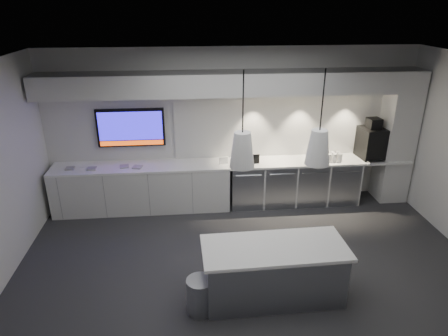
{
  "coord_description": "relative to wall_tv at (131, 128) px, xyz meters",
  "views": [
    {
      "loc": [
        -0.84,
        -4.83,
        3.73
      ],
      "look_at": [
        -0.28,
        1.1,
        1.24
      ],
      "focal_mm": 32.0,
      "sensor_mm": 36.0,
      "label": 1
    }
  ],
  "objects": [
    {
      "name": "floor",
      "position": [
        1.9,
        -2.45,
        -1.56
      ],
      "size": [
        7.0,
        7.0,
        0.0
      ],
      "primitive_type": "plane",
      "color": "#2D2D30",
      "rests_on": "ground"
    },
    {
      "name": "ceiling",
      "position": [
        1.9,
        -2.45,
        1.44
      ],
      "size": [
        7.0,
        7.0,
        0.0
      ],
      "primitive_type": "plane",
      "rotation": [
        3.14,
        0.0,
        0.0
      ],
      "color": "black",
      "rests_on": "wall_back"
    },
    {
      "name": "wall_back",
      "position": [
        1.9,
        0.05,
        -0.06
      ],
      "size": [
        7.0,
        0.0,
        7.0
      ],
      "primitive_type": "plane",
      "rotation": [
        1.57,
        0.0,
        0.0
      ],
      "color": "silver",
      "rests_on": "floor"
    },
    {
      "name": "wall_front",
      "position": [
        1.9,
        -4.95,
        -0.06
      ],
      "size": [
        7.0,
        0.0,
        7.0
      ],
      "primitive_type": "plane",
      "rotation": [
        -1.57,
        0.0,
        0.0
      ],
      "color": "silver",
      "rests_on": "floor"
    },
    {
      "name": "back_counter",
      "position": [
        1.9,
        -0.27,
        -0.68
      ],
      "size": [
        6.8,
        0.65,
        0.04
      ],
      "primitive_type": "cube",
      "color": "white",
      "rests_on": "left_base_cabinets"
    },
    {
      "name": "left_base_cabinets",
      "position": [
        0.15,
        -0.27,
        -1.13
      ],
      "size": [
        3.3,
        0.63,
        0.86
      ],
      "primitive_type": "cube",
      "color": "silver",
      "rests_on": "floor"
    },
    {
      "name": "fridge_unit_a",
      "position": [
        2.15,
        -0.27,
        -1.13
      ],
      "size": [
        0.6,
        0.61,
        0.85
      ],
      "primitive_type": "cube",
      "color": "#9B9EA3",
      "rests_on": "floor"
    },
    {
      "name": "fridge_unit_b",
      "position": [
        2.78,
        -0.27,
        -1.13
      ],
      "size": [
        0.6,
        0.61,
        0.85
      ],
      "primitive_type": "cube",
      "color": "#9B9EA3",
      "rests_on": "floor"
    },
    {
      "name": "fridge_unit_c",
      "position": [
        3.41,
        -0.27,
        -1.13
      ],
      "size": [
        0.6,
        0.61,
        0.85
      ],
      "primitive_type": "cube",
      "color": "#9B9EA3",
      "rests_on": "floor"
    },
    {
      "name": "fridge_unit_d",
      "position": [
        4.04,
        -0.27,
        -1.13
      ],
      "size": [
        0.6,
        0.61,
        0.85
      ],
      "primitive_type": "cube",
      "color": "#9B9EA3",
      "rests_on": "floor"
    },
    {
      "name": "backsplash",
      "position": [
        3.1,
        0.03,
        -0.01
      ],
      "size": [
        4.6,
        0.03,
        1.3
      ],
      "primitive_type": "cube",
      "color": "silver",
      "rests_on": "wall_back"
    },
    {
      "name": "soffit",
      "position": [
        1.9,
        -0.25,
        0.84
      ],
      "size": [
        6.9,
        0.6,
        0.4
      ],
      "primitive_type": "cube",
      "color": "silver",
      "rests_on": "wall_back"
    },
    {
      "name": "column",
      "position": [
        5.1,
        -0.25,
        -0.26
      ],
      "size": [
        0.55,
        0.55,
        2.6
      ],
      "primitive_type": "cube",
      "color": "silver",
      "rests_on": "floor"
    },
    {
      "name": "wall_tv",
      "position": [
        0.0,
        0.0,
        0.0
      ],
      "size": [
        1.25,
        0.07,
        0.72
      ],
      "color": "black",
      "rests_on": "wall_back"
    },
    {
      "name": "island",
      "position": [
        2.12,
        -2.99,
        -1.16
      ],
      "size": [
        1.91,
        0.86,
        0.8
      ],
      "rotation": [
        0.0,
        0.0,
        0.03
      ],
      "color": "#9B9EA3",
      "rests_on": "floor"
    },
    {
      "name": "bin",
      "position": [
        1.14,
        -3.18,
        -1.31
      ],
      "size": [
        0.36,
        0.36,
        0.49
      ],
      "primitive_type": "cylinder",
      "rotation": [
        0.0,
        0.0,
        -0.03
      ],
      "color": "#9B9EA3",
      "rests_on": "floor"
    },
    {
      "name": "coffee_machine",
      "position": [
        4.59,
        -0.25,
        -0.34
      ],
      "size": [
        0.48,
        0.64,
        0.79
      ],
      "rotation": [
        0.0,
        0.0,
        0.09
      ],
      "color": "black",
      "rests_on": "back_counter"
    },
    {
      "name": "sign_black",
      "position": [
        2.31,
        -0.36,
        -0.57
      ],
      "size": [
        0.14,
        0.02,
        0.18
      ],
      "primitive_type": "cube",
      "rotation": [
        0.0,
        0.0,
        0.01
      ],
      "color": "black",
      "rests_on": "back_counter"
    },
    {
      "name": "sign_white",
      "position": [
        1.7,
        -0.34,
        -0.59
      ],
      "size": [
        0.18,
        0.08,
        0.14
      ],
      "primitive_type": "cube",
      "rotation": [
        0.0,
        0.0,
        0.34
      ],
      "color": "white",
      "rests_on": "back_counter"
    },
    {
      "name": "cup_cluster",
      "position": [
        3.82,
        -0.38,
        -0.58
      ],
      "size": [
        0.3,
        0.19,
        0.16
      ],
      "primitive_type": null,
      "color": "silver",
      "rests_on": "back_counter"
    },
    {
      "name": "tray_a",
      "position": [
        -1.11,
        -0.31,
        -0.65
      ],
      "size": [
        0.17,
        0.17,
        0.02
      ],
      "primitive_type": "cube",
      "rotation": [
        0.0,
        0.0,
        0.03
      ],
      "color": "#9B9B9B",
      "rests_on": "back_counter"
    },
    {
      "name": "tray_b",
      "position": [
        -0.72,
        -0.36,
        -0.65
      ],
      "size": [
        0.17,
        0.17,
        0.02
      ],
      "primitive_type": "cube",
      "rotation": [
        0.0,
        0.0,
        0.05
      ],
      "color": "#9B9B9B",
      "rests_on": "back_counter"
    },
    {
      "name": "tray_c",
      "position": [
        -0.14,
        -0.31,
        -0.65
      ],
      "size": [
        0.19,
        0.19,
        0.02
      ],
      "primitive_type": "cube",
      "rotation": [
        0.0,
        0.0,
        0.18
      ],
      "color": "#9B9B9B",
      "rests_on": "back_counter"
    },
    {
      "name": "tray_d",
      "position": [
        0.1,
        -0.37,
        -0.65
      ],
      "size": [
        0.19,
        0.19,
        0.02
      ],
      "primitive_type": "cube",
      "rotation": [
        0.0,
        0.0,
        -0.25
      ],
      "color": "#9B9B9B",
      "rests_on": "back_counter"
    },
    {
      "name": "pendant_left",
      "position": [
        1.67,
        -2.99,
        0.59
      ],
      "size": [
        0.3,
        0.3,
        1.12
      ],
      "color": "silver",
      "rests_on": "ceiling"
    },
    {
      "name": "pendant_right",
      "position": [
        2.57,
        -2.99,
        0.59
      ],
      "size": [
        0.3,
        0.3,
        1.12
      ],
      "color": "silver",
      "rests_on": "ceiling"
    }
  ]
}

